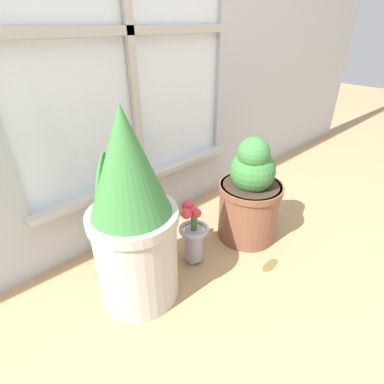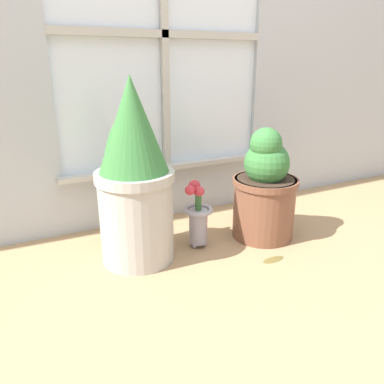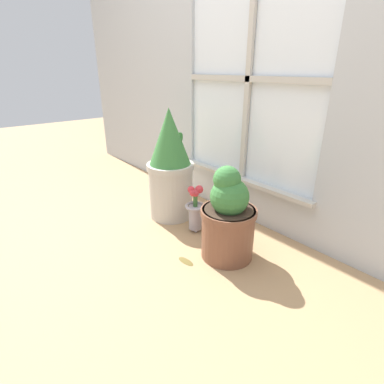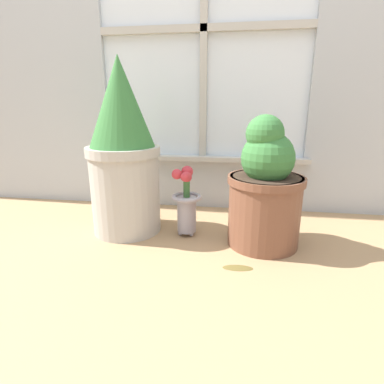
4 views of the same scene
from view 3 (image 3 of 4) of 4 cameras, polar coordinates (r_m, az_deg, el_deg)
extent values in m
plane|color=tan|center=(1.86, -4.27, -9.79)|extent=(10.00, 10.00, 0.00)
cube|color=#B2B7BC|center=(3.09, -10.81, 27.00)|extent=(1.66, 0.05, 2.50)
cube|color=#B2B7BC|center=(2.18, 9.48, -0.55)|extent=(1.07, 0.05, 0.30)
cube|color=white|center=(2.02, 11.23, 20.41)|extent=(1.07, 0.02, 1.27)
cube|color=#BCB7AD|center=(2.00, 10.70, 20.43)|extent=(0.04, 0.02, 1.27)
cube|color=#BCB7AD|center=(2.00, 10.70, 20.43)|extent=(1.07, 0.02, 0.04)
cube|color=#BCB7AD|center=(2.10, 8.91, 2.54)|extent=(1.13, 0.06, 0.02)
cylinder|color=#B7B2A8|center=(2.12, -4.02, 0.36)|extent=(0.31, 0.31, 0.39)
cylinder|color=#B7B2A8|center=(2.06, -4.16, 4.89)|extent=(0.32, 0.32, 0.04)
cylinder|color=#38281E|center=(2.05, -4.17, 5.28)|extent=(0.28, 0.28, 0.01)
cone|color=#387538|center=(2.01, -4.32, 10.51)|extent=(0.28, 0.28, 0.37)
ellipsoid|color=#387538|center=(2.11, -3.66, 8.57)|extent=(0.17, 0.15, 0.25)
cylinder|color=brown|center=(1.69, 6.80, -7.74)|extent=(0.29, 0.29, 0.29)
cylinder|color=brown|center=(1.63, 7.01, -3.74)|extent=(0.31, 0.31, 0.03)
cylinder|color=#38281E|center=(1.62, 7.03, -3.44)|extent=(0.27, 0.27, 0.01)
sphere|color=#387538|center=(1.59, 7.16, -0.91)|extent=(0.21, 0.21, 0.21)
sphere|color=#387538|center=(1.56, 6.68, 2.37)|extent=(0.15, 0.15, 0.15)
ellipsoid|color=#387538|center=(1.59, 9.38, -1.44)|extent=(0.08, 0.09, 0.12)
sphere|color=#99939E|center=(2.01, 1.30, -6.79)|extent=(0.02, 0.02, 0.02)
sphere|color=#99939E|center=(2.00, -0.22, -6.92)|extent=(0.02, 0.02, 0.02)
sphere|color=#99939E|center=(1.96, 0.78, -7.51)|extent=(0.02, 0.02, 0.02)
cylinder|color=#99939E|center=(1.95, 0.63, -4.83)|extent=(0.08, 0.08, 0.16)
torus|color=#99939E|center=(1.91, 0.64, -2.72)|extent=(0.13, 0.13, 0.02)
cylinder|color=#386633|center=(1.89, 0.65, -1.52)|extent=(0.03, 0.03, 0.09)
sphere|color=#C6333D|center=(1.88, 0.65, -0.23)|extent=(0.05, 0.05, 0.05)
sphere|color=#C6333D|center=(1.89, 1.37, 0.49)|extent=(0.05, 0.05, 0.05)
sphere|color=#C6333D|center=(1.90, -0.17, 0.46)|extent=(0.05, 0.05, 0.05)
sphere|color=#C6333D|center=(1.86, 0.14, -0.20)|extent=(0.04, 0.04, 0.04)
ellipsoid|color=brown|center=(1.70, -1.18, -12.99)|extent=(0.11, 0.05, 0.01)
camera|label=1|loc=(2.07, -31.44, 18.73)|focal=28.00mm
camera|label=2|loc=(2.06, -47.72, 10.19)|focal=35.00mm
camera|label=4|loc=(1.20, -41.85, -4.73)|focal=28.00mm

